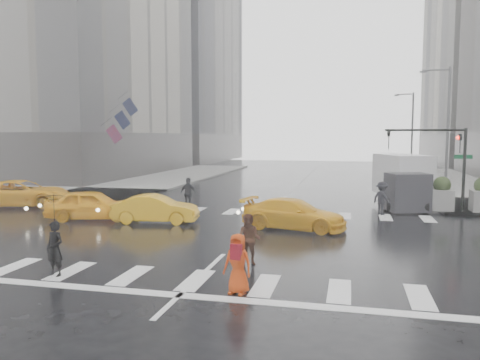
% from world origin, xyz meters
% --- Properties ---
extents(ground, '(120.00, 120.00, 0.00)m').
position_xyz_m(ground, '(0.00, 0.00, 0.00)').
color(ground, black).
rests_on(ground, ground).
extents(sidewalk_nw, '(35.00, 35.00, 0.15)m').
position_xyz_m(sidewalk_nw, '(-19.50, 17.50, 0.07)').
color(sidewalk_nw, gray).
rests_on(sidewalk_nw, ground).
extents(building_nw, '(26.05, 26.05, 38.00)m').
position_xyz_m(building_nw, '(-29.00, 27.00, 17.25)').
color(building_nw, '#ADA797').
rests_on(building_nw, ground).
extents(building_nw_far, '(26.05, 26.05, 44.00)m').
position_xyz_m(building_nw_far, '(-29.00, 56.00, 20.19)').
color(building_nw_far, slate).
rests_on(building_nw_far, ground).
extents(road_markings, '(18.00, 48.00, 0.01)m').
position_xyz_m(road_markings, '(0.00, 0.00, 0.01)').
color(road_markings, silver).
rests_on(road_markings, ground).
extents(traffic_signal_pole, '(4.45, 0.42, 4.50)m').
position_xyz_m(traffic_signal_pole, '(9.01, 8.01, 3.22)').
color(traffic_signal_pole, black).
rests_on(traffic_signal_pole, ground).
extents(street_lamp_near, '(2.15, 0.22, 9.00)m').
position_xyz_m(street_lamp_near, '(10.87, 18.00, 4.95)').
color(street_lamp_near, '#59595B').
rests_on(street_lamp_near, ground).
extents(street_lamp_far, '(2.15, 0.22, 9.00)m').
position_xyz_m(street_lamp_far, '(10.87, 38.00, 4.95)').
color(street_lamp_far, '#59595B').
rests_on(street_lamp_far, ground).
extents(planter_west, '(1.10, 1.10, 1.80)m').
position_xyz_m(planter_west, '(7.00, 8.20, 0.98)').
color(planter_west, gray).
rests_on(planter_west, ground).
extents(planter_mid, '(1.10, 1.10, 1.80)m').
position_xyz_m(planter_mid, '(9.00, 8.20, 0.98)').
color(planter_mid, gray).
rests_on(planter_mid, ground).
extents(flag_cluster, '(2.87, 3.06, 4.69)m').
position_xyz_m(flag_cluster, '(-15.08, 18.50, 5.64)').
color(flag_cluster, '#59595B').
rests_on(flag_cluster, ground).
extents(pedestrian_black, '(1.14, 1.15, 2.43)m').
position_xyz_m(pedestrian_black, '(-4.13, -6.54, 1.63)').
color(pedestrian_black, black).
rests_on(pedestrian_black, ground).
extents(pedestrian_brown, '(0.87, 0.73, 1.62)m').
position_xyz_m(pedestrian_brown, '(1.12, -4.00, 0.81)').
color(pedestrian_brown, '#472719').
rests_on(pedestrian_brown, ground).
extents(pedestrian_orange, '(0.86, 0.65, 1.58)m').
position_xyz_m(pedestrian_orange, '(1.42, -6.81, 0.80)').
color(pedestrian_orange, '#C73B0E').
rests_on(pedestrian_orange, ground).
extents(pedestrian_far_a, '(1.18, 0.90, 1.78)m').
position_xyz_m(pedestrian_far_a, '(-4.55, 6.27, 0.89)').
color(pedestrian_far_a, black).
rests_on(pedestrian_far_a, ground).
extents(pedestrian_far_b, '(1.22, 1.24, 1.73)m').
position_xyz_m(pedestrian_far_b, '(5.86, 6.76, 0.86)').
color(pedestrian_far_b, black).
rests_on(pedestrian_far_b, ground).
extents(taxi_front, '(4.63, 2.83, 1.47)m').
position_xyz_m(taxi_front, '(-8.02, 2.00, 0.74)').
color(taxi_front, '#FDB10D').
rests_on(taxi_front, ground).
extents(taxi_mid, '(4.17, 1.99, 1.32)m').
position_xyz_m(taxi_mid, '(-4.69, 2.00, 0.66)').
color(taxi_mid, '#FDB10D').
rests_on(taxi_mid, ground).
extents(taxi_rear, '(4.34, 2.60, 1.34)m').
position_xyz_m(taxi_rear, '(1.84, 2.00, 0.67)').
color(taxi_rear, '#FDB10D').
rests_on(taxi_rear, ground).
extents(taxi_far, '(5.45, 3.88, 1.54)m').
position_xyz_m(taxi_far, '(-14.28, 4.96, 0.77)').
color(taxi_far, '#FDB10D').
rests_on(taxi_far, ground).
extents(box_truck, '(2.11, 5.63, 2.99)m').
position_xyz_m(box_truck, '(7.22, 9.92, 1.60)').
color(box_truck, silver).
rests_on(box_truck, ground).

